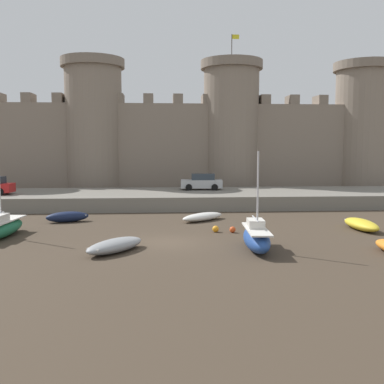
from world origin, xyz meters
name	(u,v)px	position (x,y,z in m)	size (l,w,h in m)	color
ground_plane	(167,242)	(0.00, 0.00, 0.00)	(160.00, 160.00, 0.00)	#423528
quay_road	(165,198)	(0.00, 16.97, 0.63)	(59.65, 10.00, 1.25)	slate
castle	(163,135)	(0.00, 27.09, 6.95)	(54.81, 7.16, 18.46)	gray
sailboat_midflat_left	(256,238)	(4.71, -2.30, 0.68)	(1.57, 4.63, 5.28)	#234793
rowboat_foreground_left	(68,217)	(-7.21, 7.61, 0.41)	(3.23, 1.96, 0.78)	#141E3D
rowboat_near_channel_right	(115,245)	(-2.78, -2.24, 0.37)	(3.48, 3.90, 0.70)	gray
rowboat_foreground_right	(361,224)	(12.95, 3.07, 0.38)	(1.57, 3.99, 0.72)	yellow
rowboat_midflat_right	(203,217)	(2.77, 7.52, 0.31)	(3.79, 3.38, 0.59)	silver
mooring_buoy_near_shore	(16,219)	(-11.06, 8.01, 0.22)	(0.44, 0.44, 0.44)	orange
mooring_buoy_near_channel	(233,230)	(4.23, 2.66, 0.20)	(0.40, 0.40, 0.40)	#E04C1E
mooring_buoy_off_centre	(216,229)	(3.16, 2.90, 0.21)	(0.43, 0.43, 0.43)	orange
car_quay_centre_west	(202,182)	(3.75, 18.96, 2.03)	(4.17, 2.01, 1.62)	#B2B5B7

